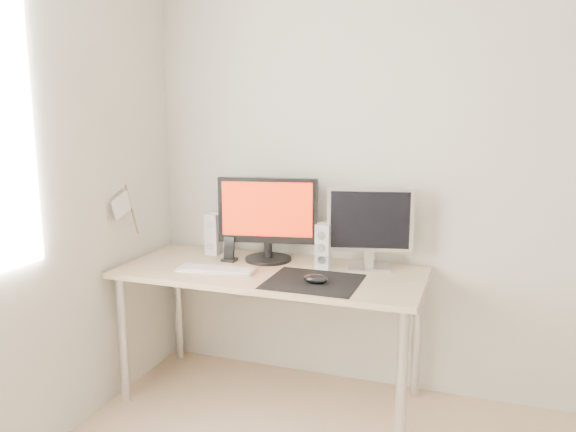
# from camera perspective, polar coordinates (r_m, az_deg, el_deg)

# --- Properties ---
(wall_back) EXTENTS (3.50, 0.00, 3.50)m
(wall_back) POSITION_cam_1_polar(r_m,az_deg,el_deg) (3.06, 17.38, 4.42)
(wall_back) COLOR silver
(wall_back) RESTS_ON ground
(mousepad) EXTENTS (0.45, 0.40, 0.00)m
(mousepad) POSITION_cam_1_polar(r_m,az_deg,el_deg) (2.77, 2.59, -6.66)
(mousepad) COLOR black
(mousepad) RESTS_ON desk
(mouse) EXTENTS (0.12, 0.07, 0.04)m
(mouse) POSITION_cam_1_polar(r_m,az_deg,el_deg) (2.73, 2.81, -6.41)
(mouse) COLOR black
(mouse) RESTS_ON mousepad
(desk) EXTENTS (1.60, 0.70, 0.73)m
(desk) POSITION_cam_1_polar(r_m,az_deg,el_deg) (3.00, -1.74, -6.89)
(desk) COLOR #D1B587
(desk) RESTS_ON ground
(main_monitor) EXTENTS (0.55, 0.30, 0.47)m
(main_monitor) POSITION_cam_1_polar(r_m,az_deg,el_deg) (3.09, -2.08, -0.01)
(main_monitor) COLOR black
(main_monitor) RESTS_ON desk
(second_monitor) EXTENTS (0.45, 0.21, 0.43)m
(second_monitor) POSITION_cam_1_polar(r_m,az_deg,el_deg) (2.98, 8.31, -0.80)
(second_monitor) COLOR silver
(second_monitor) RESTS_ON desk
(speaker_left) EXTENTS (0.08, 0.09, 0.24)m
(speaker_left) POSITION_cam_1_polar(r_m,az_deg,el_deg) (3.30, -7.58, -1.83)
(speaker_left) COLOR silver
(speaker_left) RESTS_ON desk
(speaker_right) EXTENTS (0.08, 0.09, 0.24)m
(speaker_right) POSITION_cam_1_polar(r_m,az_deg,el_deg) (2.99, 3.65, -3.05)
(speaker_right) COLOR silver
(speaker_right) RESTS_ON desk
(keyboard) EXTENTS (0.43, 0.15, 0.02)m
(keyboard) POSITION_cam_1_polar(r_m,az_deg,el_deg) (2.97, -7.30, -5.41)
(keyboard) COLOR silver
(keyboard) RESTS_ON desk
(phone_dock) EXTENTS (0.08, 0.06, 0.14)m
(phone_dock) POSITION_cam_1_polar(r_m,az_deg,el_deg) (3.15, -5.98, -3.85)
(phone_dock) COLOR black
(phone_dock) RESTS_ON desk
(pennant) EXTENTS (0.01, 0.23, 0.29)m
(pennant) POSITION_cam_1_polar(r_m,az_deg,el_deg) (3.15, -16.23, 0.95)
(pennant) COLOR #A57F54
(pennant) RESTS_ON wall_left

